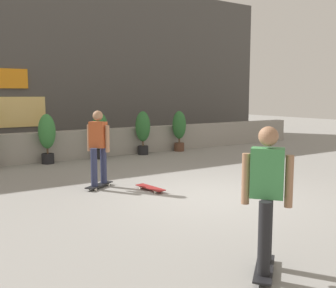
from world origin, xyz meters
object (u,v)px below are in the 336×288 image
object	(u,v)px
skater_far_left	(267,194)
skateboard_near_camera	(150,188)
skater_foreground	(98,145)
potted_plant_1	(47,135)
potted_plant_3	(143,130)
potted_plant_2	(100,132)
potted_plant_4	(179,128)

from	to	relation	value
skater_far_left	skateboard_near_camera	world-z (taller)	skater_far_left
skater_foreground	skateboard_near_camera	distance (m)	1.46
potted_plant_1	potted_plant_3	xyz separation A→B (m)	(3.24, 0.00, 0.00)
potted_plant_2	skater_far_left	world-z (taller)	skater_far_left
potted_plant_1	potted_plant_3	world-z (taller)	potted_plant_3
potted_plant_2	skater_far_left	size ratio (longest dim) A/B	0.87
potted_plant_4	potted_plant_3	bearing A→B (deg)	180.00
potted_plant_1	skater_foreground	xyz separation A→B (m)	(0.02, -3.69, 0.09)
potted_plant_1	skateboard_near_camera	world-z (taller)	potted_plant_1
potted_plant_2	skater_foreground	distance (m)	4.05
skater_far_left	skater_foreground	bearing A→B (deg)	88.49
skater_foreground	skater_far_left	distance (m)	4.96
potted_plant_3	skater_far_left	world-z (taller)	skater_far_left
potted_plant_1	potted_plant_2	bearing A→B (deg)	0.00
potted_plant_1	skater_far_left	size ratio (longest dim) A/B	0.87
potted_plant_2	skater_foreground	size ratio (longest dim) A/B	0.87
skater_foreground	skater_far_left	xyz separation A→B (m)	(-0.13, -4.96, 0.00)
potted_plant_3	potted_plant_4	distance (m)	1.50
potted_plant_1	skater_far_left	xyz separation A→B (m)	(-0.11, -8.65, 0.09)
potted_plant_3	potted_plant_1	bearing A→B (deg)	-180.00
potted_plant_2	potted_plant_3	world-z (taller)	potted_plant_3
potted_plant_3	skateboard_near_camera	bearing A→B (deg)	-118.00
potted_plant_1	skater_far_left	bearing A→B (deg)	-90.71
skater_foreground	skateboard_near_camera	xyz separation A→B (m)	(0.81, -0.83, -0.88)
potted_plant_3	potted_plant_4	xyz separation A→B (m)	(1.50, -0.00, -0.02)
potted_plant_4	potted_plant_1	bearing A→B (deg)	180.00
potted_plant_3	potted_plant_4	bearing A→B (deg)	-0.00
skater_foreground	skateboard_near_camera	bearing A→B (deg)	-45.82
potted_plant_1	potted_plant_2	world-z (taller)	same
potted_plant_2	skater_foreground	world-z (taller)	skater_foreground
potted_plant_2	skater_far_left	bearing A→B (deg)	-101.69
potted_plant_3	skateboard_near_camera	distance (m)	5.19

